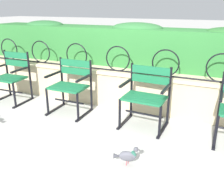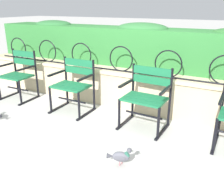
% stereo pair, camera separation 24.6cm
% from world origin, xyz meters
% --- Properties ---
extents(ground_plane, '(60.00, 60.00, 0.00)m').
position_xyz_m(ground_plane, '(0.00, 0.00, 0.00)').
color(ground_plane, '#B7B5AF').
extents(stone_wall, '(6.46, 0.41, 0.63)m').
position_xyz_m(stone_wall, '(0.00, 0.84, 0.32)').
color(stone_wall, tan).
rests_on(stone_wall, ground).
extents(iron_arch_fence, '(5.94, 0.02, 0.42)m').
position_xyz_m(iron_arch_fence, '(-0.17, 0.77, 0.82)').
color(iron_arch_fence, black).
rests_on(iron_arch_fence, stone_wall).
extents(hedge_row, '(6.34, 0.68, 0.75)m').
position_xyz_m(hedge_row, '(-0.02, 1.36, 0.99)').
color(hedge_row, '#2D7033').
rests_on(hedge_row, stone_wall).
extents(park_chair_leftmost, '(0.58, 0.54, 0.89)m').
position_xyz_m(park_chair_leftmost, '(-2.05, 0.30, 0.47)').
color(park_chair_leftmost, '#19663D').
rests_on(park_chair_leftmost, ground).
extents(park_chair_centre_left, '(0.60, 0.52, 0.85)m').
position_xyz_m(park_chair_centre_left, '(-0.81, 0.29, 0.46)').
color(park_chair_centre_left, '#19663D').
rests_on(park_chair_centre_left, ground).
extents(park_chair_centre_right, '(0.64, 0.55, 0.86)m').
position_xyz_m(park_chair_centre_right, '(0.44, 0.31, 0.47)').
color(park_chair_centre_right, '#19663D').
rests_on(park_chair_centre_right, ground).
extents(pigeon_near_chairs, '(0.29, 0.15, 0.22)m').
position_xyz_m(pigeon_near_chairs, '(0.53, -0.71, 0.11)').
color(pigeon_near_chairs, '#5B5B66').
rests_on(pigeon_near_chairs, ground).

